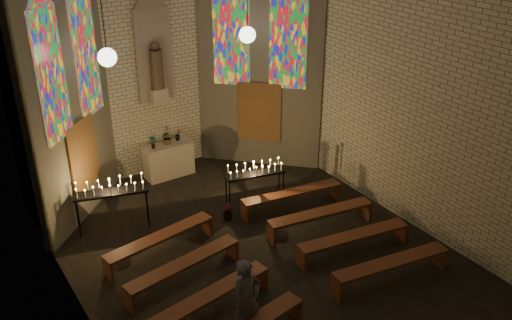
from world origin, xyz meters
The scene contains 17 objects.
floor centered at (0.00, 0.00, 0.00)m, with size 12.00×12.00×0.00m, color black.
room centered at (0.00, 3.37, 3.72)m, with size 8.22×12.43×7.00m.
altar centered at (0.00, 5.45, 0.50)m, with size 1.40×0.60×1.00m, color beige.
flower_vase_left centered at (-0.47, 5.40, 1.20)m, with size 0.21×0.14×0.39m, color #4C723F.
flower_vase_center centered at (0.03, 5.47, 1.20)m, with size 0.36×0.31×0.40m, color #4C723F.
flower_vase_right centered at (0.39, 5.54, 1.17)m, with size 0.19×0.15×0.35m, color #4C723F.
aisle_flower_pot centered at (0.20, 2.41, 0.23)m, with size 0.26×0.26×0.46m, color #4C723F.
votive_stand_left centered at (-2.38, 3.60, 1.12)m, with size 1.83×0.92×1.31m.
votive_stand_right centered at (1.20, 2.66, 1.02)m, with size 1.66×0.72×1.18m.
pew_left_0 centered at (-1.88, 1.93, 0.43)m, with size 2.80×0.81×0.53m.
pew_right_0 centered at (1.88, 1.93, 0.43)m, with size 2.80×0.81×0.53m.
pew_left_1 centered at (-1.88, 0.73, 0.43)m, with size 2.80×0.81×0.53m.
pew_right_1 centered at (1.88, 0.73, 0.43)m, with size 2.80×0.81×0.53m.
pew_left_2 centered at (-1.88, -0.47, 0.43)m, with size 2.80×0.81×0.53m.
pew_right_2 centered at (1.88, -0.47, 0.43)m, with size 2.80×0.81×0.53m.
pew_right_3 centered at (1.88, -1.67, 0.43)m, with size 2.80×0.81×0.53m.
visitor centered at (-1.61, -1.37, 0.86)m, with size 0.63×0.41×1.72m, color #53535E.
Camera 1 is at (-6.00, -8.42, 7.90)m, focal length 40.00 mm.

